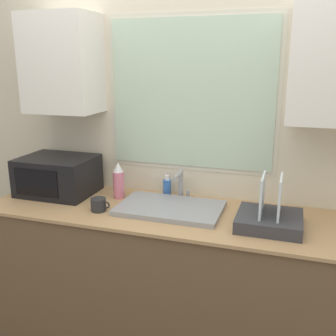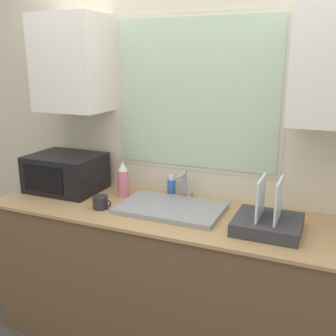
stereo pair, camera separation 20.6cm
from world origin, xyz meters
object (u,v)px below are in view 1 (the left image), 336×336
at_px(spray_bottle, 119,181).
at_px(mug_near_sink, 99,205).
at_px(dish_rack, 269,218).
at_px(soap_bottle, 167,187).
at_px(microwave, 58,175).
at_px(faucet, 181,183).

distance_m(spray_bottle, mug_near_sink, 0.27).
height_order(dish_rack, spray_bottle, dish_rack).
xyz_separation_m(dish_rack, soap_bottle, (-0.70, 0.32, 0.01)).
height_order(microwave, mug_near_sink, microwave).
relative_size(faucet, microwave, 0.40).
distance_m(faucet, microwave, 0.85).
bearing_deg(faucet, dish_rack, -24.98).
distance_m(faucet, dish_rack, 0.65).
bearing_deg(microwave, faucet, 9.25).
bearing_deg(dish_rack, spray_bottle, 169.80).
bearing_deg(faucet, microwave, -170.75).
height_order(faucet, dish_rack, dish_rack).
height_order(faucet, soap_bottle, faucet).
distance_m(dish_rack, soap_bottle, 0.76).
distance_m(dish_rack, spray_bottle, 1.00).
xyz_separation_m(dish_rack, spray_bottle, (-0.99, 0.18, 0.06)).
xyz_separation_m(spray_bottle, soap_bottle, (0.29, 0.14, -0.05)).
distance_m(microwave, dish_rack, 1.43).
relative_size(faucet, soap_bottle, 1.35).
bearing_deg(spray_bottle, soap_bottle, 25.68).
height_order(faucet, mug_near_sink, faucet).
bearing_deg(mug_near_sink, soap_bottle, 52.04).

